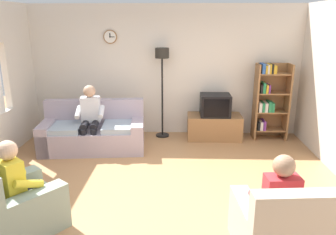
{
  "coord_description": "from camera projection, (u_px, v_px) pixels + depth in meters",
  "views": [
    {
      "loc": [
        0.29,
        -4.21,
        2.36
      ],
      "look_at": [
        0.12,
        0.8,
        0.87
      ],
      "focal_mm": 34.82,
      "sensor_mm": 36.0,
      "label": 1
    }
  ],
  "objects": [
    {
      "name": "couch",
      "position": [
        94.0,
        133.0,
        6.19
      ],
      "size": [
        1.97,
        1.06,
        0.9
      ],
      "color": "#A899A8",
      "rests_on": "ground_plane"
    },
    {
      "name": "bookshelf",
      "position": [
        269.0,
        99.0,
        6.64
      ],
      "size": [
        0.68,
        0.36,
        1.56
      ],
      "color": "olive",
      "rests_on": "ground_plane"
    },
    {
      "name": "armchair_near_bookshelf",
      "position": [
        277.0,
        230.0,
        3.37
      ],
      "size": [
        0.87,
        0.94,
        0.9
      ],
      "color": "#BCAD99",
      "rests_on": "ground_plane"
    },
    {
      "name": "person_in_right_armchair",
      "position": [
        277.0,
        198.0,
        3.36
      ],
      "size": [
        0.54,
        0.56,
        1.12
      ],
      "color": "red",
      "rests_on": "ground_plane"
    },
    {
      "name": "floor_lamp",
      "position": [
        162.0,
        68.0,
        6.56
      ],
      "size": [
        0.28,
        0.28,
        1.85
      ],
      "color": "black",
      "rests_on": "ground_plane"
    },
    {
      "name": "armchair_near_window",
      "position": [
        16.0,
        208.0,
        3.74
      ],
      "size": [
        1.18,
        1.19,
        0.9
      ],
      "color": "gray",
      "rests_on": "ground_plane"
    },
    {
      "name": "tv_stand",
      "position": [
        214.0,
        127.0,
        6.77
      ],
      "size": [
        1.1,
        0.56,
        0.5
      ],
      "color": "olive",
      "rests_on": "ground_plane"
    },
    {
      "name": "ground_plane",
      "position": [
        158.0,
        191.0,
        4.72
      ],
      "size": [
        12.0,
        12.0,
        0.0
      ],
      "primitive_type": "plane",
      "color": "#B27F51"
    },
    {
      "name": "tv",
      "position": [
        215.0,
        105.0,
        6.61
      ],
      "size": [
        0.6,
        0.49,
        0.44
      ],
      "color": "black",
      "rests_on": "tv_stand"
    },
    {
      "name": "person_in_left_armchair",
      "position": [
        20.0,
        181.0,
        3.72
      ],
      "size": [
        0.63,
        0.64,
        1.12
      ],
      "color": "yellow",
      "rests_on": "ground_plane"
    },
    {
      "name": "back_wall_assembly",
      "position": [
        165.0,
        71.0,
        6.88
      ],
      "size": [
        6.2,
        0.17,
        2.7
      ],
      "color": "silver",
      "rests_on": "ground_plane"
    },
    {
      "name": "person_on_couch",
      "position": [
        90.0,
        115.0,
        5.98
      ],
      "size": [
        0.54,
        0.56,
        1.24
      ],
      "color": "silver",
      "rests_on": "ground_plane"
    }
  ]
}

